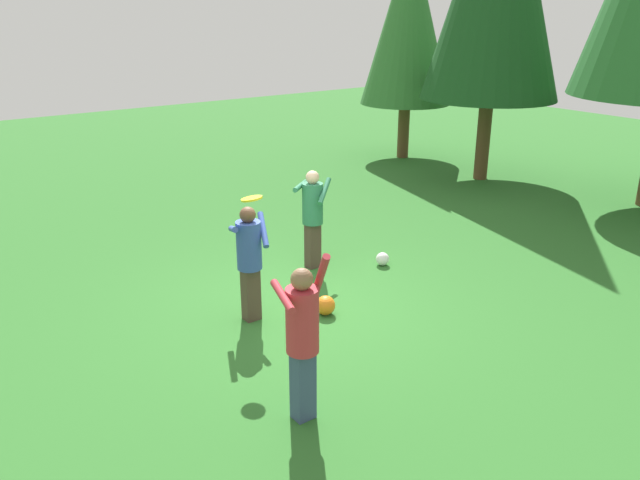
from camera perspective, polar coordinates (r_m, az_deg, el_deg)
ground_plane at (r=9.26m, az=-2.37°, el=-6.17°), size 40.00×40.00×0.00m
person_thrower at (r=6.48m, az=-1.59°, el=-8.22°), size 0.60×0.60×1.90m
person_catcher at (r=8.61m, az=-6.37°, el=-1.30°), size 0.69×0.65×1.64m
person_bystander at (r=10.33m, az=-0.67°, el=2.61°), size 0.72×0.73×1.66m
frisbee at (r=7.85m, az=-6.16°, el=3.72°), size 0.37×0.37×0.07m
ball_orange at (r=9.02m, az=0.49°, el=-5.89°), size 0.28×0.28×0.28m
ball_white at (r=10.75m, az=5.65°, el=-1.71°), size 0.22×0.22×0.22m
tree_far_left at (r=18.31m, az=7.96°, el=18.96°), size 2.52×2.52×6.02m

